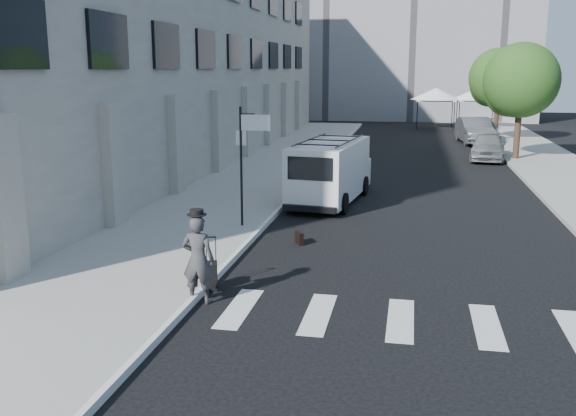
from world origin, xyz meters
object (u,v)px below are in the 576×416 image
at_px(briefcase, 299,238).
at_px(parked_car_b, 475,131).
at_px(suitcase, 211,276).
at_px(parked_car_c, 483,131).
at_px(cargo_van, 331,170).
at_px(businessman, 198,260).
at_px(parked_car_a, 488,147).

bearing_deg(briefcase, parked_car_b, 47.55).
height_order(suitcase, parked_car_c, parked_car_c).
relative_size(briefcase, parked_car_b, 0.09).
bearing_deg(briefcase, cargo_van, 61.32).
xyz_separation_m(businessman, parked_car_b, (8.09, 30.62, -0.10)).
xyz_separation_m(suitcase, parked_car_a, (8.09, 22.04, 0.42)).
bearing_deg(parked_car_a, businessman, -102.18).
relative_size(parked_car_b, parked_car_c, 1.01).
height_order(briefcase, suitcase, suitcase).
distance_m(parked_car_a, parked_car_b, 7.75).
height_order(businessman, briefcase, businessman).
bearing_deg(cargo_van, businessman, -90.18).
xyz_separation_m(briefcase, parked_car_b, (6.85, 25.78, 0.66)).
xyz_separation_m(parked_car_b, parked_car_c, (0.61, 0.90, -0.11)).
xyz_separation_m(briefcase, parked_car_a, (6.84, 18.04, 0.55)).
bearing_deg(briefcase, parked_car_a, 41.64).
bearing_deg(parked_car_a, cargo_van, -111.77).
xyz_separation_m(briefcase, parked_car_c, (7.46, 26.68, 0.55)).
relative_size(briefcase, suitcase, 0.39).
xyz_separation_m(parked_car_a, parked_car_b, (0.00, 7.75, 0.11)).
bearing_deg(parked_car_b, parked_car_c, 49.43).
relative_size(businessman, suitcase, 1.62).
bearing_deg(cargo_van, parked_car_c, 77.52).
relative_size(businessman, cargo_van, 0.31).
bearing_deg(parked_car_a, parked_car_b, 97.26).
distance_m(businessman, parked_car_c, 32.70).
distance_m(suitcase, parked_car_a, 23.48).
relative_size(suitcase, cargo_van, 0.19).
bearing_deg(suitcase, briefcase, 56.17).
bearing_deg(briefcase, suitcase, -134.83).
relative_size(briefcase, parked_car_c, 0.09).
distance_m(businessman, parked_car_b, 31.68).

